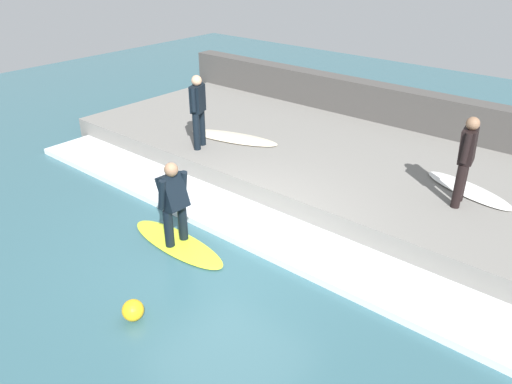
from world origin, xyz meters
name	(u,v)px	position (x,y,z in m)	size (l,w,h in m)	color
ground_plane	(227,247)	(0.00, 0.00, 0.00)	(28.00, 28.00, 0.00)	#335B66
concrete_ledge	(342,165)	(3.47, 0.00, 0.24)	(4.40, 12.21, 0.47)	slate
back_wall	(398,116)	(5.92, 0.00, 0.66)	(0.50, 12.82, 1.32)	#474442
wave_foam_crest	(255,226)	(0.69, 0.00, 0.06)	(1.15, 11.60, 0.12)	silver
surfboard_riding	(177,243)	(-0.48, 0.65, 0.03)	(0.68, 2.06, 0.06)	#BFE02D
surfer_riding	(174,200)	(-0.48, 0.65, 0.83)	(0.52, 0.40, 1.38)	black
surfer_waiting_near	(198,108)	(1.89, 2.52, 1.33)	(0.48, 0.33, 1.52)	black
surfboard_waiting_near	(234,138)	(2.69, 2.30, 0.50)	(1.10, 2.17, 0.06)	beige
surfer_waiting_far	(466,157)	(2.89, -2.54, 1.32)	(0.51, 0.29, 1.50)	black
surfboard_waiting_far	(468,190)	(3.46, -2.53, 0.50)	(1.08, 1.80, 0.06)	white
marker_buoy	(133,310)	(-2.02, -0.23, 0.14)	(0.29, 0.29, 0.29)	yellow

